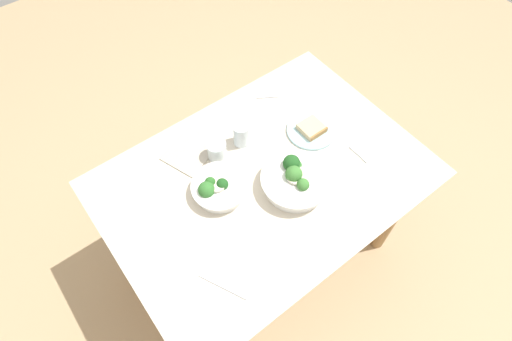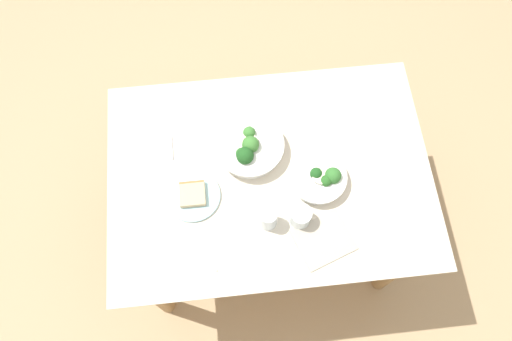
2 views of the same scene
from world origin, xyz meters
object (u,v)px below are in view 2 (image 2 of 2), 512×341
Objects in this scene: napkin_folded_upper at (324,240)px; fork_by_near_bowl at (171,147)px; bread_side_plate at (193,195)px; fork_by_far_bowl at (204,265)px; water_glass_center at (300,217)px; broccoli_bowl_far at (320,178)px; broccoli_bowl_near at (249,147)px; table_knife_left at (355,106)px; water_glass_side at (268,218)px.

fork_by_near_bowl is at bearing -39.00° from napkin_folded_upper.
bread_side_plate is 1.05× the size of napkin_folded_upper.
napkin_folded_upper reaches higher than fork_by_far_bowl.
bread_side_plate is at bearing -19.21° from water_glass_center.
broccoli_bowl_near is (0.25, -0.15, 0.01)m from broccoli_bowl_far.
water_glass_center is 0.41× the size of napkin_folded_upper.
broccoli_bowl_far reaches higher than bread_side_plate.
broccoli_bowl_near is 0.48m from table_knife_left.
table_knife_left is at bearing -111.82° from napkin_folded_upper.
fork_by_far_bowl is 0.44× the size of napkin_folded_upper.
bread_side_plate is (0.48, 0.01, -0.02)m from broccoli_bowl_far.
water_glass_side is at bearing -0.91° from water_glass_center.
broccoli_bowl_near is 0.48m from fork_by_far_bowl.
fork_by_near_bowl is (0.46, -0.35, -0.04)m from water_glass_center.
water_glass_side is 0.52× the size of napkin_folded_upper.
water_glass_center is 0.12m from napkin_folded_upper.
water_glass_side is (-0.27, 0.13, 0.04)m from bread_side_plate.
napkin_folded_upper reaches higher than table_knife_left.
bread_side_plate is 2.56× the size of water_glass_center.
broccoli_bowl_far is 2.15× the size of fork_by_near_bowl.
broccoli_bowl_far is at bearing 148.86° from broccoli_bowl_near.
napkin_folded_upper is at bearing 131.58° from water_glass_center.
water_glass_side is 1.19× the size of fork_by_far_bowl.
bread_side_plate is at bearing -163.08° from fork_by_near_bowl.
water_glass_center reaches higher than fork_by_far_bowl.
fork_by_near_bowl is 0.76m from table_knife_left.
water_glass_center reaches higher than fork_by_near_bowl.
fork_by_far_bowl is at bearing -170.57° from fork_by_near_bowl.
fork_by_near_bowl is 0.69m from napkin_folded_upper.
table_knife_left is (-0.45, -0.16, -0.04)m from broccoli_bowl_near.
broccoli_bowl_far is 0.26m from water_glass_side.
broccoli_bowl_near is 0.34m from water_glass_center.
broccoli_bowl_far is 2.46× the size of fork_by_far_bowl.
broccoli_bowl_near reaches higher than bread_side_plate.
napkin_folded_upper is at bearing 85.67° from broccoli_bowl_far.
broccoli_bowl_far is 0.54m from fork_by_far_bowl.
water_glass_center is at bearing -58.99° from table_knife_left.
broccoli_bowl_near is at bearing -61.88° from water_glass_center.
broccoli_bowl_near is 0.28m from bread_side_plate.
water_glass_side is at bearing -137.30° from fork_by_near_bowl.
water_glass_center is (-0.16, 0.30, -0.00)m from broccoli_bowl_near.
broccoli_bowl_far reaches higher than fork_by_far_bowl.
fork_by_far_bowl and table_knife_left have the same top height.
fork_by_near_bowl is at bearing -108.30° from table_knife_left.
fork_by_far_bowl is 0.88m from table_knife_left.
broccoli_bowl_near is at bearing -31.14° from broccoli_bowl_far.
napkin_folded_upper is at bearing -130.88° from fork_by_near_bowl.
water_glass_side is (0.12, -0.00, 0.01)m from water_glass_center.
water_glass_side reaches higher than water_glass_center.
broccoli_bowl_far is at bearing -58.89° from table_knife_left.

